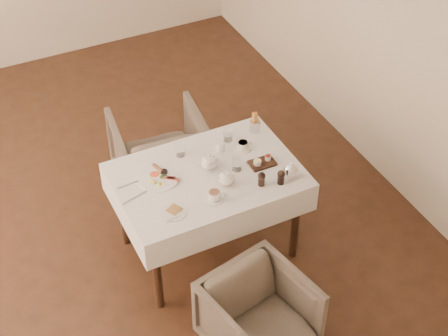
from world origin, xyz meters
The scene contains 20 objects.
table centered at (0.55, -0.74, 0.64)m, with size 1.28×0.88×0.75m.
armchair_near centered at (0.48, -1.67, 0.29)m, with size 0.61×0.63×0.57m, color brown.
armchair_far centered at (0.52, 0.08, 0.34)m, with size 0.72×0.74×0.67m, color brown.
breakfast_plate centered at (0.23, -0.64, 0.76)m, with size 0.28×0.28×0.04m.
side_plate centered at (0.19, -1.00, 0.76)m, with size 0.17×0.17×0.02m.
teapot_centre centered at (0.59, -0.70, 0.82)m, with size 0.16×0.13×0.13m, color white, non-canonical shape.
teapot_front centered at (0.63, -0.90, 0.82)m, with size 0.15×0.12×0.12m, color white, non-canonical shape.
creamer centered at (0.75, -0.55, 0.79)m, with size 0.06×0.06×0.07m, color white.
teacup_near centered at (0.49, -0.99, 0.78)m, with size 0.13×0.13×0.06m.
teacup_far centered at (0.90, -0.61, 0.78)m, with size 0.13×0.13×0.06m.
glass_left centered at (0.47, -0.47, 0.80)m, with size 0.07×0.07×0.09m, color silver.
glass_mid centered at (0.76, -0.79, 0.80)m, with size 0.07×0.07×0.09m, color silver.
glass_right centered at (0.85, -0.47, 0.80)m, with size 0.07×0.07×0.10m, color silver.
condiment_board centered at (0.95, -0.82, 0.77)m, with size 0.19×0.13×0.05m.
pepper_mill_left centered at (0.84, -1.01, 0.81)m, with size 0.05×0.05×0.11m, color black, non-canonical shape.
pepper_mill_right centered at (0.96, -1.05, 0.81)m, with size 0.05×0.05×0.11m, color black, non-canonical shape.
silver_pot centered at (1.06, -1.02, 0.82)m, with size 0.12×0.10×0.13m, color white, non-canonical shape.
fries_cup centered at (1.08, -0.46, 0.83)m, with size 0.08×0.08×0.17m.
cutlery_fork centered at (0.03, -0.61, 0.76)m, with size 0.01×0.18×0.00m, color silver.
cutlery_knife centered at (0.02, -0.75, 0.76)m, with size 0.02×0.21×0.00m, color silver.
Camera 1 is at (-0.92, -3.99, 3.90)m, focal length 55.00 mm.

